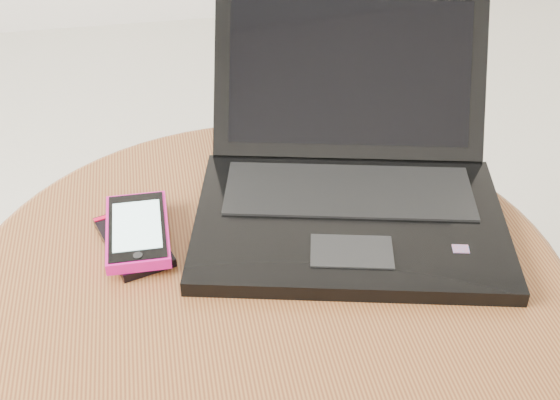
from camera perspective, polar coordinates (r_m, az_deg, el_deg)
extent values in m
cylinder|color=brown|center=(0.81, -1.08, -6.54)|extent=(0.63, 0.63, 0.03)
torus|color=brown|center=(0.81, -1.08, -6.54)|extent=(0.67, 0.67, 0.03)
cube|color=black|center=(0.86, 5.35, -1.72)|extent=(0.40, 0.32, 0.02)
cube|color=black|center=(0.89, 5.29, 0.73)|extent=(0.31, 0.17, 0.00)
cube|color=black|center=(0.80, 5.53, -3.94)|extent=(0.10, 0.07, 0.00)
cube|color=red|center=(0.83, 13.71, -3.67)|extent=(0.02, 0.02, 0.00)
cube|color=black|center=(0.96, 5.36, 9.68)|extent=(0.36, 0.19, 0.19)
cube|color=black|center=(0.96, 5.37, 9.71)|extent=(0.32, 0.16, 0.16)
cube|color=black|center=(0.85, -11.19, -3.15)|extent=(0.09, 0.13, 0.01)
cube|color=red|center=(0.89, -12.28, -0.99)|extent=(0.06, 0.02, 0.00)
cube|color=#D2117C|center=(0.85, -10.89, -2.33)|extent=(0.07, 0.13, 0.01)
cube|color=black|center=(0.84, -10.94, -1.95)|extent=(0.06, 0.12, 0.00)
cube|color=silver|center=(0.84, -10.95, -1.89)|extent=(0.05, 0.09, 0.00)
cylinder|color=black|center=(0.80, -10.87, -4.19)|extent=(0.01, 0.01, 0.00)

